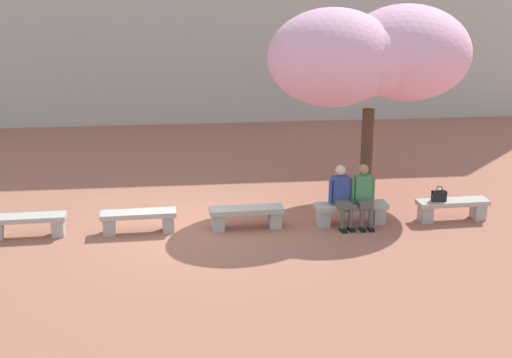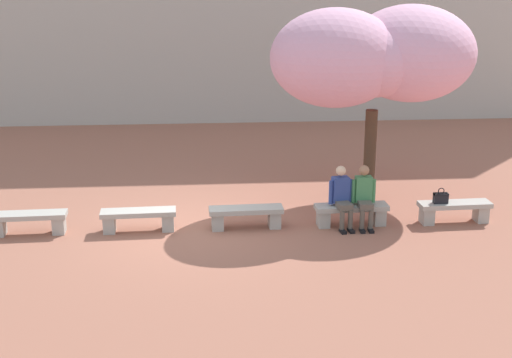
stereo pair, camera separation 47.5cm
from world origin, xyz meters
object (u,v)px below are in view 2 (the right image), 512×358
Objects in this scene: stone_bench_near_east at (246,215)px; cherry_tree_main at (376,57)px; stone_bench_center at (139,217)px; person_seated_right at (364,194)px; stone_bench_east_end at (351,212)px; stone_bench_near_west at (29,220)px; handbag at (441,197)px; person_seated_left at (342,195)px; stone_bench_far_east at (454,209)px.

cherry_tree_main reaches higher than stone_bench_near_east.
cherry_tree_main is at bearing 19.28° from stone_bench_center.
cherry_tree_main reaches higher than person_seated_right.
stone_bench_center is 1.20× the size of person_seated_right.
stone_bench_near_west is at bearing 180.00° from stone_bench_east_end.
person_seated_right is 3.81× the size of handbag.
stone_bench_near_west is at bearing 180.00° from stone_bench_center.
handbag reaches higher than stone_bench_east_end.
stone_bench_east_end is 1.20× the size of person_seated_left.
stone_bench_center is 4.42m from stone_bench_east_end.
stone_bench_center is 4.68m from person_seated_right.
cherry_tree_main is at bearing 127.62° from stone_bench_far_east.
stone_bench_near_east is 2.49m from person_seated_right.
handbag reaches higher than stone_bench_center.
stone_bench_far_east is at bearing 1.23° from person_seated_left.
person_seated_right reaches higher than stone_bench_center.
stone_bench_near_west and stone_bench_center have the same top height.
stone_bench_near_west is 1.20× the size of person_seated_left.
stone_bench_near_west and stone_bench_far_east have the same top height.
person_seated_left is (4.19, -0.05, 0.40)m from stone_bench_center.
stone_bench_center is at bearing 180.00° from stone_bench_far_east.
person_seated_right is at bearing -178.44° from stone_bench_far_east.
cherry_tree_main reaches higher than stone_bench_far_east.
person_seated_left is at bearing -0.72° from stone_bench_center.
cherry_tree_main is (0.56, 1.88, 2.59)m from person_seated_right.
stone_bench_near_west is 1.00× the size of stone_bench_east_end.
person_seated_right is (6.87, -0.05, 0.40)m from stone_bench_near_west.
stone_bench_far_east is at bearing 1.56° from person_seated_right.
stone_bench_near_east is 2.21m from stone_bench_east_end.
stone_bench_near_west is 0.33× the size of cherry_tree_main.
person_seated_right reaches higher than stone_bench_near_west.
handbag is at bearing -174.73° from stone_bench_far_east.
cherry_tree_main is (7.43, 1.83, 3.00)m from stone_bench_near_west.
handbag is (4.09, -0.03, 0.28)m from stone_bench_near_east.
stone_bench_near_east is at bearing 180.00° from stone_bench_east_end.
handbag is at bearing 0.82° from person_seated_right.
person_seated_right is 0.28× the size of cherry_tree_main.
person_seated_left reaches higher than stone_bench_near_west.
stone_bench_near_west is 1.00× the size of stone_bench_center.
stone_bench_near_east is at bearing 0.00° from stone_bench_center.
stone_bench_far_east is at bearing 5.27° from handbag.
stone_bench_near_east is at bearing 178.48° from person_seated_left.
stone_bench_center is (2.21, 0.00, 0.00)m from stone_bench_near_west.
cherry_tree_main is (1.03, 1.88, 2.59)m from person_seated_left.
handbag is 3.46m from cherry_tree_main.
stone_bench_far_east is 1.20× the size of person_seated_left.
stone_bench_center and stone_bench_east_end have the same top height.
stone_bench_near_east and stone_bench_far_east have the same top height.
person_seated_left reaches higher than handbag.
person_seated_left is (-2.44, -0.05, 0.40)m from stone_bench_far_east.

